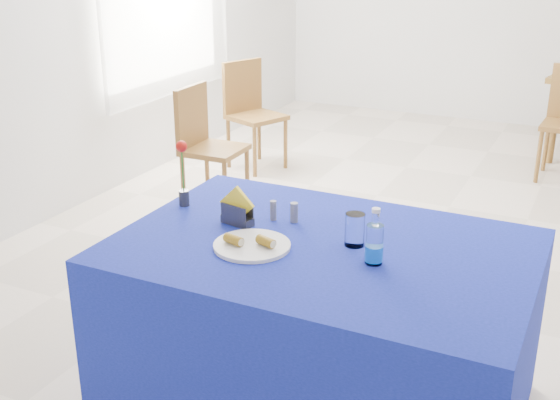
# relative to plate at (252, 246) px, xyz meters

# --- Properties ---
(floor) EXTENTS (7.00, 7.00, 0.00)m
(floor) POSITION_rel_plate_xyz_m (0.19, 1.95, -0.77)
(floor) COLOR beige
(floor) RESTS_ON ground
(plate) EXTENTS (0.30, 0.30, 0.01)m
(plate) POSITION_rel_plate_xyz_m (0.00, 0.00, 0.00)
(plate) COLOR silver
(plate) RESTS_ON blue_table
(drinking_glass) EXTENTS (0.08, 0.08, 0.13)m
(drinking_glass) POSITION_rel_plate_xyz_m (0.35, 0.19, 0.06)
(drinking_glass) COLOR white
(drinking_glass) RESTS_ON blue_table
(salt_shaker) EXTENTS (0.03, 0.03, 0.08)m
(salt_shaker) POSITION_rel_plate_xyz_m (0.04, 0.30, 0.04)
(salt_shaker) COLOR slate
(salt_shaker) RESTS_ON blue_table
(pepper_shaker) EXTENTS (0.03, 0.03, 0.08)m
(pepper_shaker) POSITION_rel_plate_xyz_m (-0.05, 0.28, 0.04)
(pepper_shaker) COLOR slate
(pepper_shaker) RESTS_ON blue_table
(blue_table) EXTENTS (1.60, 1.10, 0.76)m
(blue_table) POSITION_rel_plate_xyz_m (0.24, 0.14, -0.39)
(blue_table) COLOR navy
(blue_table) RESTS_ON floor
(water_bottle) EXTENTS (0.07, 0.07, 0.21)m
(water_bottle) POSITION_rel_plate_xyz_m (0.46, 0.07, 0.06)
(water_bottle) COLOR white
(water_bottle) RESTS_ON blue_table
(napkin_holder) EXTENTS (0.16, 0.08, 0.17)m
(napkin_holder) POSITION_rel_plate_xyz_m (-0.16, 0.18, 0.04)
(napkin_holder) COLOR #35353A
(napkin_holder) RESTS_ON blue_table
(rose_vase) EXTENTS (0.05, 0.05, 0.30)m
(rose_vase) POSITION_rel_plate_xyz_m (-0.48, 0.26, 0.14)
(rose_vase) COLOR #26262B
(rose_vase) RESTS_ON blue_table
(chair_win_a) EXTENTS (0.41, 0.41, 0.89)m
(chair_win_a) POSITION_rel_plate_xyz_m (-1.43, 1.97, -0.25)
(chair_win_a) COLOR brown
(chair_win_a) RESTS_ON floor
(chair_win_b) EXTENTS (0.52, 0.52, 0.90)m
(chair_win_b) POSITION_rel_plate_xyz_m (-1.59, 2.97, -0.25)
(chair_win_b) COLOR brown
(chair_win_b) RESTS_ON floor
(banana_pieces) EXTENTS (0.20, 0.10, 0.04)m
(banana_pieces) POSITION_rel_plate_xyz_m (-0.00, -0.01, 0.03)
(banana_pieces) COLOR gold
(banana_pieces) RESTS_ON plate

